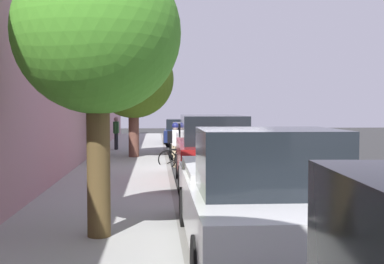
% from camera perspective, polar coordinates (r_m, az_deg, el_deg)
% --- Properties ---
extents(ground, '(68.97, 68.97, 0.00)m').
position_cam_1_polar(ground, '(17.09, 4.53, -4.56)').
color(ground, '#2D2D2D').
extents(sidewalk, '(3.09, 43.11, 0.16)m').
position_cam_1_polar(sidewalk, '(16.93, -8.21, -4.38)').
color(sidewalk, '#9D9E9B').
rests_on(sidewalk, ground).
extents(curb_edge, '(0.16, 43.11, 0.16)m').
position_cam_1_polar(curb_edge, '(16.89, -2.68, -4.37)').
color(curb_edge, gray).
rests_on(curb_edge, ground).
extents(lane_stripe_centre, '(0.14, 44.20, 0.01)m').
position_cam_1_polar(lane_stripe_centre, '(17.21, 13.98, -4.57)').
color(lane_stripe_centre, white).
rests_on(lane_stripe_centre, ground).
extents(lane_stripe_bike_edge, '(0.12, 43.11, 0.01)m').
position_cam_1_polar(lane_stripe_bike_edge, '(17.00, 2.29, -4.58)').
color(lane_stripe_bike_edge, white).
rests_on(lane_stripe_bike_edge, ground).
extents(building_facade, '(0.50, 43.11, 5.15)m').
position_cam_1_polar(building_facade, '(17.01, -14.33, 4.02)').
color(building_facade, '#AC8088').
rests_on(building_facade, ground).
extents(parked_sedan_dark_blue_nearest, '(2.01, 4.48, 1.52)m').
position_cam_1_polar(parked_sedan_dark_blue_nearest, '(28.75, -1.40, -0.01)').
color(parked_sedan_dark_blue_nearest, navy).
rests_on(parked_sedan_dark_blue_nearest, ground).
extents(parked_sedan_tan_second, '(1.88, 4.42, 1.52)m').
position_cam_1_polar(parked_sedan_tan_second, '(22.03, -0.18, -0.90)').
color(parked_sedan_tan_second, tan).
rests_on(parked_sedan_tan_second, ground).
extents(parked_suv_red_mid, '(2.04, 4.74, 1.99)m').
position_cam_1_polar(parked_suv_red_mid, '(13.79, 2.33, -2.07)').
color(parked_suv_red_mid, maroon).
rests_on(parked_suv_red_mid, ground).
extents(parked_pickup_white_far, '(2.06, 5.32, 1.95)m').
position_cam_1_polar(parked_pickup_white_far, '(7.16, 7.35, -7.78)').
color(parked_pickup_white_far, white).
rests_on(parked_pickup_white_far, ground).
extents(bicycle_at_curb, '(1.70, 0.49, 0.74)m').
position_cam_1_polar(bicycle_at_curb, '(17.80, -1.27, -3.07)').
color(bicycle_at_curb, black).
rests_on(bicycle_at_curb, ground).
extents(cyclist_with_backpack, '(0.42, 0.62, 1.65)m').
position_cam_1_polar(cyclist_with_backpack, '(18.18, -2.06, -0.94)').
color(cyclist_with_backpack, '#C6B284').
rests_on(cyclist_with_backpack, ground).
extents(street_tree_near_cyclist, '(3.31, 3.31, 4.83)m').
position_cam_1_polar(street_tree_near_cyclist, '(20.43, -6.81, 6.07)').
color(street_tree_near_cyclist, brown).
rests_on(street_tree_near_cyclist, sidewalk).
extents(street_tree_mid_block, '(2.63, 2.63, 4.52)m').
position_cam_1_polar(street_tree_mid_block, '(7.98, -10.94, 11.04)').
color(street_tree_mid_block, brown).
rests_on(street_tree_mid_block, sidewalk).
extents(pedestrian_on_phone, '(0.27, 0.62, 1.58)m').
position_cam_1_polar(pedestrian_on_phone, '(24.06, -8.80, 0.09)').
color(pedestrian_on_phone, black).
rests_on(pedestrian_on_phone, sidewalk).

